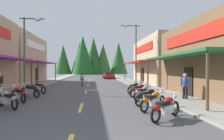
{
  "coord_description": "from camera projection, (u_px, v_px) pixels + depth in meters",
  "views": [
    {
      "loc": [
        0.64,
        -2.46,
        2.02
      ],
      "look_at": [
        3.9,
        29.26,
        1.78
      ],
      "focal_mm": 29.23,
      "sensor_mm": 36.0,
      "label": 1
    }
  ],
  "objects": [
    {
      "name": "ground",
      "position": [
        89.0,
        83.0,
        25.96
      ],
      "size": [
        9.82,
        77.38,
        0.1
      ],
      "primitive_type": "cube",
      "color": "#4C4C4F"
    },
    {
      "name": "sidewalk_left",
      "position": [
        44.0,
        83.0,
        25.33
      ],
      "size": [
        2.45,
        77.38,
        0.12
      ],
      "primitive_type": "cube",
      "color": "#9E9991",
      "rests_on": "ground"
    },
    {
      "name": "sidewalk_right",
      "position": [
        131.0,
        82.0,
        26.58
      ],
      "size": [
        2.45,
        77.38,
        0.12
      ],
      "primitive_type": "cube",
      "color": "gray",
      "rests_on": "ground"
    },
    {
      "name": "centerline_dashes",
      "position": [
        89.0,
        81.0,
        28.86
      ],
      "size": [
        0.16,
        52.44,
        0.01
      ],
      "color": "#E0C64C",
      "rests_on": "ground"
    },
    {
      "name": "storefront_left_far",
      "position": [
        8.0,
        59.0,
        25.45
      ],
      "size": [
        9.52,
        11.23,
        6.64
      ],
      "color": "tan",
      "rests_on": "ground"
    },
    {
      "name": "storefront_right_far",
      "position": [
        173.0,
        61.0,
        25.2
      ],
      "size": [
        10.35,
        11.63,
        6.09
      ],
      "color": "tan",
      "rests_on": "ground"
    },
    {
      "name": "streetlamp_left",
      "position": [
        28.0,
        44.0,
        15.8
      ],
      "size": [
        2.07,
        0.3,
        6.47
      ],
      "color": "#474C51",
      "rests_on": "ground"
    },
    {
      "name": "streetlamp_right",
      "position": [
        133.0,
        47.0,
        19.95
      ],
      "size": [
        2.07,
        0.3,
        6.81
      ],
      "color": "#474C51",
      "rests_on": "ground"
    },
    {
      "name": "motorcycle_parked_right_0",
      "position": [
        166.0,
        107.0,
        7.21
      ],
      "size": [
        1.74,
        1.41,
        1.04
      ],
      "rotation": [
        0.0,
        0.0,
        0.67
      ],
      "color": "black",
      "rests_on": "ground"
    },
    {
      "name": "motorcycle_parked_right_1",
      "position": [
        153.0,
        100.0,
        8.85
      ],
      "size": [
        1.74,
        1.41,
        1.04
      ],
      "rotation": [
        0.0,
        0.0,
        0.67
      ],
      "color": "black",
      "rests_on": "ground"
    },
    {
      "name": "motorcycle_parked_right_2",
      "position": [
        148.0,
        96.0,
        10.15
      ],
      "size": [
        1.86,
        1.22,
        1.04
      ],
      "rotation": [
        0.0,
        0.0,
        0.56
      ],
      "color": "black",
      "rests_on": "ground"
    },
    {
      "name": "motorcycle_parked_right_3",
      "position": [
        143.0,
        93.0,
        11.62
      ],
      "size": [
        1.65,
        1.52,
        1.04
      ],
      "rotation": [
        0.0,
        0.0,
        0.74
      ],
      "color": "black",
      "rests_on": "ground"
    },
    {
      "name": "motorcycle_parked_right_4",
      "position": [
        139.0,
        90.0,
        13.27
      ],
      "size": [
        1.79,
        1.34,
        1.04
      ],
      "rotation": [
        0.0,
        0.0,
        0.63
      ],
      "color": "black",
      "rests_on": "ground"
    },
    {
      "name": "motorcycle_parked_right_5",
      "position": [
        134.0,
        87.0,
        14.86
      ],
      "size": [
        1.52,
        1.65,
        1.04
      ],
      "rotation": [
        0.0,
        0.0,
        0.83
      ],
      "color": "black",
      "rests_on": "ground"
    },
    {
      "name": "motorcycle_parked_left_1",
      "position": [
        8.0,
        99.0,
        9.27
      ],
      "size": [
        1.65,
        1.52,
        1.04
      ],
      "rotation": [
        0.0,
        0.0,
        2.4
      ],
      "color": "black",
      "rests_on": "ground"
    },
    {
      "name": "motorcycle_parked_left_2",
      "position": [
        19.0,
        94.0,
        11.1
      ],
      "size": [
        1.49,
        1.67,
        1.04
      ],
      "rotation": [
        0.0,
        0.0,
        2.29
      ],
      "color": "black",
      "rests_on": "ground"
    },
    {
      "name": "motorcycle_parked_left_3",
      "position": [
        30.0,
        90.0,
        12.87
      ],
      "size": [
        1.74,
        1.4,
        1.04
      ],
      "rotation": [
        0.0,
        0.0,
        2.48
      ],
      "color": "black",
      "rests_on": "ground"
    },
    {
      "name": "motorcycle_parked_left_4",
      "position": [
        39.0,
        87.0,
        15.03
      ],
      "size": [
        1.6,
        1.57,
        1.04
      ],
      "rotation": [
        0.0,
        0.0,
        2.37
      ],
      "color": "black",
      "rests_on": "ground"
    },
    {
      "name": "rider_cruising_lead",
      "position": [
        82.0,
        80.0,
        21.69
      ],
      "size": [
        0.6,
        2.14,
        1.57
      ],
      "rotation": [
        0.0,
        0.0,
        1.63
      ],
      "color": "black",
      "rests_on": "ground"
    },
    {
      "name": "pedestrian_browsing",
      "position": [
        185.0,
        85.0,
        11.45
      ],
      "size": [
        0.43,
        0.46,
        1.73
      ],
      "rotation": [
        0.0,
        0.0,
        0.68
      ],
      "color": "black",
      "rests_on": "ground"
    },
    {
      "name": "parked_car_curbside",
      "position": [
        109.0,
        75.0,
        36.86
      ],
      "size": [
        2.27,
        4.4,
        1.4
      ],
      "rotation": [
        0.0,
        0.0,
        1.63
      ],
      "color": "#B21919",
      "rests_on": "ground"
    },
    {
      "name": "treeline_backdrop",
      "position": [
        91.0,
        57.0,
        67.22
      ],
      "size": [
        27.42,
        11.96,
        13.72
      ],
      "color": "#265423",
      "rests_on": "ground"
    }
  ]
}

